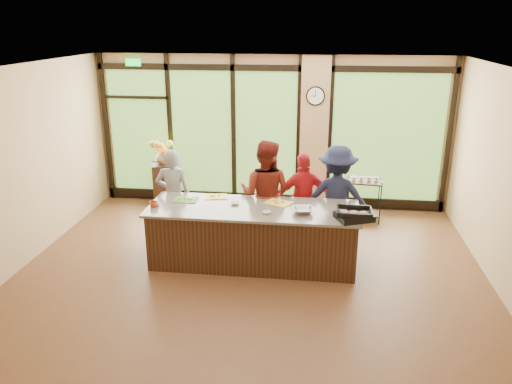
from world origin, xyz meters
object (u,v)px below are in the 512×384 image
(roasting_pan, at_px, (354,217))
(cook_left, at_px, (174,196))
(bar_cart, at_px, (364,195))
(flower_stand, at_px, (164,185))
(cook_right, at_px, (336,197))
(island_base, at_px, (253,236))

(roasting_pan, bearing_deg, cook_left, 137.91)
(bar_cart, bearing_deg, flower_stand, -178.94)
(flower_stand, bearing_deg, cook_right, -43.37)
(bar_cart, bearing_deg, roasting_pan, -92.19)
(roasting_pan, relative_size, flower_stand, 0.55)
(cook_right, relative_size, bar_cart, 1.96)
(island_base, bearing_deg, cook_right, 32.35)
(island_base, height_order, bar_cart, island_base)
(cook_left, bearing_deg, bar_cart, -166.27)
(cook_right, relative_size, roasting_pan, 3.53)
(cook_left, relative_size, flower_stand, 1.83)
(cook_left, distance_m, cook_right, 2.72)
(cook_left, xyz_separation_m, bar_cart, (3.27, 1.26, -0.28))
(island_base, height_order, roasting_pan, roasting_pan)
(cook_left, xyz_separation_m, flower_stand, (-0.70, 1.63, -0.36))
(cook_left, distance_m, flower_stand, 1.81)
(roasting_pan, bearing_deg, bar_cart, 58.00)
(flower_stand, bearing_deg, island_base, -66.68)
(cook_left, height_order, cook_right, cook_right)
(cook_left, xyz_separation_m, cook_right, (2.72, 0.11, 0.06))
(island_base, relative_size, cook_left, 1.93)
(flower_stand, bearing_deg, bar_cart, -24.73)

